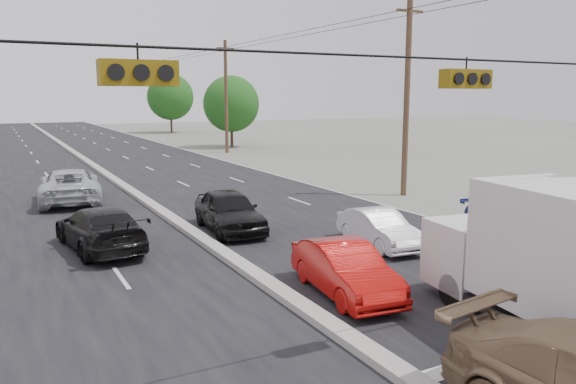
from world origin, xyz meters
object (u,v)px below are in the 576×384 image
red_sedan (345,270)px  utility_pole_right_c (226,96)px  queue_car_a (229,211)px  tree_right_mid (231,104)px  box_truck (563,262)px  utility_pole_right_b (407,96)px  queue_car_b (379,229)px  oncoming_near (100,229)px  oncoming_far (70,186)px  queue_car_d (519,227)px  tree_right_far (170,97)px

red_sedan → utility_pole_right_c: bearing=79.8°
utility_pole_right_c → queue_car_a: utility_pole_right_c is taller
tree_right_mid → box_truck: (-10.92, -45.45, -2.64)m
tree_right_mid → queue_car_a: (-13.54, -33.19, -3.55)m
utility_pole_right_b → queue_car_b: 11.50m
oncoming_near → oncoming_far: 9.55m
utility_pole_right_c → queue_car_d: (-2.90, -34.76, -4.44)m
tree_right_mid → queue_car_b: tree_right_mid is taller
utility_pole_right_c → oncoming_far: bearing=-129.5°
red_sedan → queue_car_d: red_sedan is taller
oncoming_far → queue_car_b: bearing=128.1°
tree_right_mid → oncoming_far: 30.39m
utility_pole_right_c → tree_right_mid: utility_pole_right_c is taller
tree_right_far → queue_car_a: bearing=-104.0°
tree_right_mid → box_truck: tree_right_mid is taller
box_truck → queue_car_b: (1.11, 7.79, -1.07)m
queue_car_b → oncoming_near: size_ratio=0.76×
tree_right_far → red_sedan: size_ratio=1.97×
tree_right_mid → tree_right_far: (1.00, 25.00, 0.62)m
box_truck → queue_car_b: bearing=89.7°
tree_right_mid → queue_car_a: tree_right_mid is taller
queue_car_a → queue_car_b: 5.82m
utility_pole_right_c → oncoming_near: utility_pole_right_c is taller
queue_car_d → oncoming_far: (-12.81, 15.69, 0.16)m
tree_right_far → box_truck: (-11.92, -70.45, -3.26)m
utility_pole_right_c → tree_right_far: utility_pole_right_c is taller
utility_pole_right_c → tree_right_mid: bearing=63.4°
red_sedan → oncoming_far: oncoming_far is taller
box_truck → queue_car_b: size_ratio=1.77×
utility_pole_right_b → queue_car_b: (-7.32, -7.66, -4.48)m
queue_car_b → tree_right_mid: bearing=80.5°
tree_right_mid → oncoming_near: 38.48m
tree_right_mid → red_sedan: bearing=-108.2°
box_truck → tree_right_mid: bearing=84.3°
tree_right_far → queue_car_b: bearing=-99.8°
utility_pole_right_c → oncoming_near: bearing=-119.0°
utility_pole_right_c → box_truck: 41.46m
utility_pole_right_b → utility_pole_right_c: same height
oncoming_near → oncoming_far: (0.17, 9.55, 0.08)m
utility_pole_right_b → oncoming_near: utility_pole_right_b is taller
box_truck → oncoming_far: 22.61m
queue_car_a → tree_right_mid: bearing=72.3°
utility_pole_right_b → queue_car_d: utility_pole_right_b is taller
tree_right_mid → queue_car_d: (-5.40, -39.76, -3.67)m
queue_car_b → box_truck: bearing=-93.0°
utility_pole_right_b → box_truck: (-8.42, -15.45, -3.41)m
tree_right_mid → oncoming_near: bearing=-118.7°
tree_right_mid → tree_right_far: bearing=87.7°
utility_pole_right_b → oncoming_near: bearing=-167.2°
tree_right_far → oncoming_far: size_ratio=1.38×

